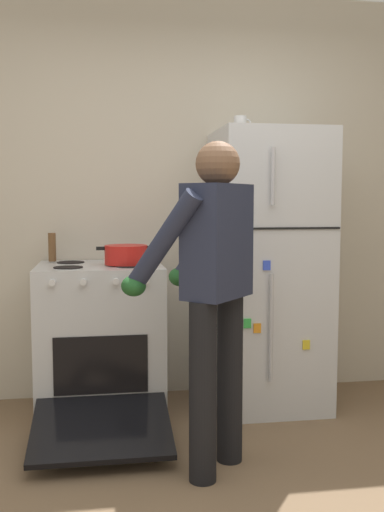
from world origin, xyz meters
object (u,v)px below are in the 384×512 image
Objects in this scene: red_pot at (126,255)px; pepper_mill at (52,247)px; refrigerator at (268,270)px; stove_range at (101,341)px; person_cook at (211,278)px; coffee_mug at (241,124)px.

red_pot is 0.52m from pepper_mill.
refrigerator is 1.15m from stove_range.
person_cook is 8.83× the size of pepper_mill.
refrigerator is 15.73× the size of coffee_mug.
pepper_mill is (-1.37, 0.20, 0.15)m from refrigerator.
refrigerator reaches higher than stove_range.
person_cook is at bearing -58.06° from stove_range.
coffee_mug is at bearing 4.35° from stove_range.
person_cook is 0.90m from red_pot.
pepper_mill reaches higher than red_pot.
coffee_mug reaches higher than pepper_mill.
refrigerator is 0.95m from coffee_mug.
coffee_mug is 0.62× the size of pepper_mill.
refrigerator is 0.92m from red_pot.
red_pot is (-0.37, 0.82, 0.04)m from person_cook.
person_cook is at bearing -65.63° from red_pot.
coffee_mug reaches higher than refrigerator.
coffee_mug is at bearing 164.16° from refrigerator.
refrigerator is 1.39m from pepper_mill.
person_cook reaches higher than stove_range.
stove_range is 1.62m from coffee_mug.
red_pot is at bearing 114.37° from person_cook.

